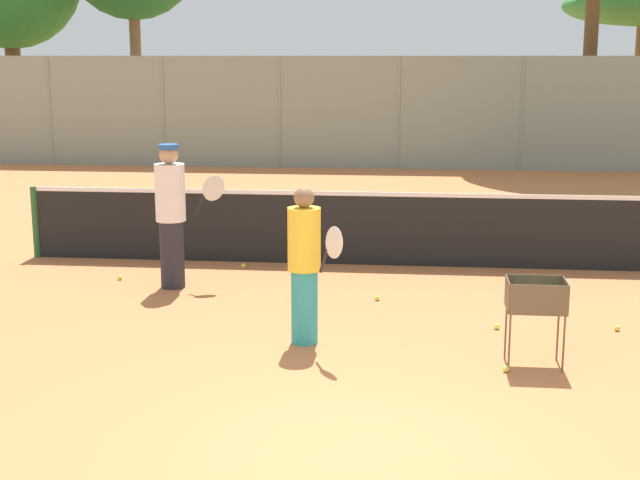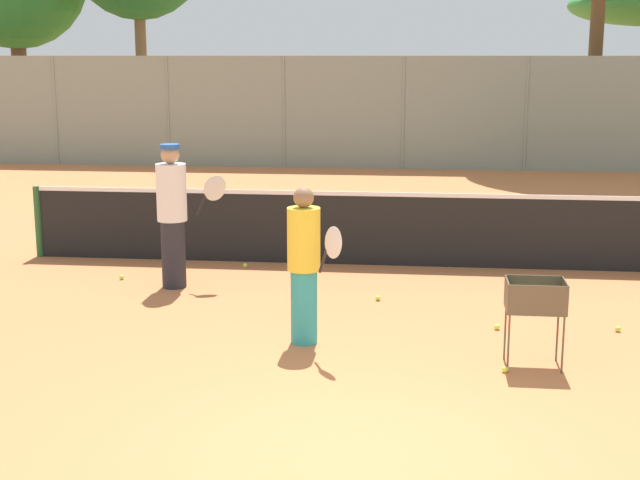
% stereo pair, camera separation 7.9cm
% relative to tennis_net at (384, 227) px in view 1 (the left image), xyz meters
% --- Properties ---
extents(ground_plane, '(80.00, 80.00, 0.00)m').
position_rel_tennis_net_xyz_m(ground_plane, '(0.00, -6.27, -0.56)').
color(ground_plane, '#C67242').
extents(tennis_net, '(10.53, 0.10, 1.07)m').
position_rel_tennis_net_xyz_m(tennis_net, '(0.00, 0.00, 0.00)').
color(tennis_net, '#26592D').
rests_on(tennis_net, ground_plane).
extents(back_fence, '(31.92, 0.08, 2.97)m').
position_rel_tennis_net_xyz_m(back_fence, '(-0.00, 11.17, 0.92)').
color(back_fence, gray).
rests_on(back_fence, ground_plane).
extents(player_white_outfit, '(0.91, 0.48, 1.88)m').
position_rel_tennis_net_xyz_m(player_white_outfit, '(-2.70, -1.53, 0.41)').
color(player_white_outfit, '#26262D').
rests_on(player_white_outfit, ground_plane).
extents(player_red_cap, '(0.66, 0.73, 1.66)m').
position_rel_tennis_net_xyz_m(player_red_cap, '(-0.70, -3.64, 0.30)').
color(player_red_cap, teal).
rests_on(player_red_cap, ground_plane).
extents(ball_cart, '(0.56, 0.41, 0.87)m').
position_rel_tennis_net_xyz_m(ball_cart, '(1.62, -4.10, 0.08)').
color(ball_cart, brown).
rests_on(ball_cart, ground_plane).
extents(tennis_ball_0, '(0.07, 0.07, 0.07)m').
position_rel_tennis_net_xyz_m(tennis_ball_0, '(-3.52, -1.24, -0.53)').
color(tennis_ball_0, '#D1E54C').
rests_on(tennis_ball_0, ground_plane).
extents(tennis_ball_1, '(0.07, 0.07, 0.07)m').
position_rel_tennis_net_xyz_m(tennis_ball_1, '(-1.99, -0.37, -0.53)').
color(tennis_ball_1, '#D1E54C').
rests_on(tennis_ball_1, ground_plane).
extents(tennis_ball_2, '(0.07, 0.07, 0.07)m').
position_rel_tennis_net_xyz_m(tennis_ball_2, '(1.36, -2.95, -0.53)').
color(tennis_ball_2, '#D1E54C').
rests_on(tennis_ball_2, ground_plane).
extents(tennis_ball_3, '(0.07, 0.07, 0.07)m').
position_rel_tennis_net_xyz_m(tennis_ball_3, '(-0.01, -1.91, -0.53)').
color(tennis_ball_3, '#D1E54C').
rests_on(tennis_ball_3, ground_plane).
extents(tennis_ball_4, '(0.07, 0.07, 0.07)m').
position_rel_tennis_net_xyz_m(tennis_ball_4, '(1.33, -4.33, -0.53)').
color(tennis_ball_4, '#D1E54C').
rests_on(tennis_ball_4, ground_plane).
extents(tennis_ball_5, '(0.07, 0.07, 0.07)m').
position_rel_tennis_net_xyz_m(tennis_ball_5, '(2.68, -2.88, -0.53)').
color(tennis_ball_5, '#D1E54C').
rests_on(tennis_ball_5, ground_plane).
extents(parked_car, '(4.20, 1.70, 1.60)m').
position_rel_tennis_net_xyz_m(parked_car, '(-5.34, 13.72, 0.10)').
color(parked_car, '#B2B7BC').
rests_on(parked_car, ground_plane).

